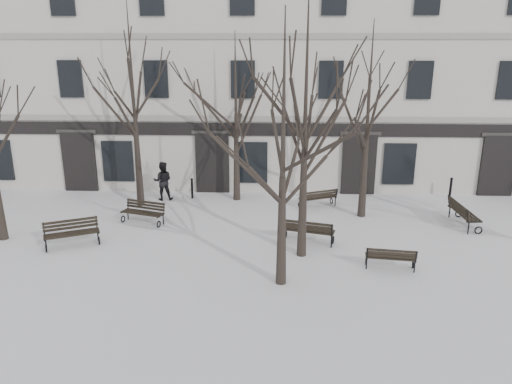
# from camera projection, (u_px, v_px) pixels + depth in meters

# --- Properties ---
(ground) EXTENTS (100.00, 100.00, 0.00)m
(ground) POSITION_uv_depth(u_px,v_px,m) (288.00, 263.00, 16.72)
(ground) COLOR white
(ground) RESTS_ON ground
(building) EXTENTS (40.40, 10.20, 11.40)m
(building) POSITION_uv_depth(u_px,v_px,m) (285.00, 70.00, 27.44)
(building) COLOR #BCB6AE
(building) RESTS_ON ground
(tree_1) EXTENTS (5.64, 5.64, 8.05)m
(tree_1) POSITION_uv_depth(u_px,v_px,m) (283.00, 120.00, 13.89)
(tree_1) COLOR black
(tree_1) RESTS_ON ground
(tree_2) EXTENTS (6.25, 6.25, 8.93)m
(tree_2) POSITION_uv_depth(u_px,v_px,m) (306.00, 92.00, 15.69)
(tree_2) COLOR black
(tree_2) RESTS_ON ground
(tree_4) EXTENTS (6.12, 6.12, 8.74)m
(tree_4) POSITION_uv_depth(u_px,v_px,m) (132.00, 82.00, 20.91)
(tree_4) COLOR black
(tree_4) RESTS_ON ground
(tree_5) EXTENTS (5.28, 5.28, 7.54)m
(tree_5) POSITION_uv_depth(u_px,v_px,m) (236.00, 98.00, 21.91)
(tree_5) COLOR black
(tree_5) RESTS_ON ground
(tree_6) EXTENTS (5.55, 5.55, 7.93)m
(tree_6) POSITION_uv_depth(u_px,v_px,m) (369.00, 98.00, 19.67)
(tree_6) COLOR black
(tree_6) RESTS_ON ground
(bench_0) EXTENTS (1.98, 1.41, 0.95)m
(bench_0) POSITION_uv_depth(u_px,v_px,m) (72.00, 232.00, 17.98)
(bench_0) COLOR black
(bench_0) RESTS_ON ground
(bench_1) EXTENTS (1.99, 1.16, 0.95)m
(bench_1) POSITION_uv_depth(u_px,v_px,m) (308.00, 230.00, 18.17)
(bench_1) COLOR black
(bench_1) RESTS_ON ground
(bench_2) EXTENTS (1.65, 0.78, 0.80)m
(bench_2) POSITION_uv_depth(u_px,v_px,m) (391.00, 257.00, 16.14)
(bench_2) COLOR black
(bench_2) RESTS_ON ground
(bench_3) EXTENTS (1.86, 1.16, 0.89)m
(bench_3) POSITION_uv_depth(u_px,v_px,m) (143.00, 212.00, 20.21)
(bench_3) COLOR black
(bench_3) RESTS_ON ground
(bench_4) EXTENTS (1.77, 1.22, 0.85)m
(bench_4) POSITION_uv_depth(u_px,v_px,m) (318.00, 197.00, 22.07)
(bench_4) COLOR black
(bench_4) RESTS_ON ground
(bench_5) EXTENTS (0.83, 2.02, 1.00)m
(bench_5) POSITION_uv_depth(u_px,v_px,m) (463.00, 213.00, 19.93)
(bench_5) COLOR black
(bench_5) RESTS_ON ground
(bollard_a) EXTENTS (0.13, 0.13, 0.98)m
(bollard_a) POSITION_uv_depth(u_px,v_px,m) (192.00, 188.00, 23.31)
(bollard_a) COLOR black
(bollard_a) RESTS_ON ground
(bollard_b) EXTENTS (0.13, 0.13, 1.04)m
(bollard_b) POSITION_uv_depth(u_px,v_px,m) (451.00, 187.00, 23.21)
(bollard_b) COLOR black
(bollard_b) RESTS_ON ground
(pedestrian_b) EXTENTS (0.96, 0.79, 1.80)m
(pedestrian_b) POSITION_uv_depth(u_px,v_px,m) (164.00, 199.00, 23.28)
(pedestrian_b) COLOR black
(pedestrian_b) RESTS_ON ground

